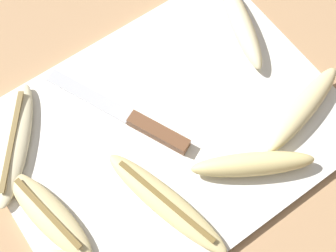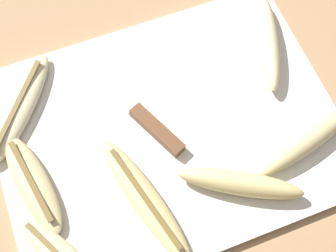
# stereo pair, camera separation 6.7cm
# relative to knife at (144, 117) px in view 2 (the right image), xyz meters

# --- Properties ---
(ground_plane) EXTENTS (4.00, 4.00, 0.00)m
(ground_plane) POSITION_rel_knife_xyz_m (0.03, -0.03, -0.02)
(ground_plane) COLOR tan
(cutting_board) EXTENTS (0.49, 0.38, 0.01)m
(cutting_board) POSITION_rel_knife_xyz_m (0.03, -0.03, -0.01)
(cutting_board) COLOR white
(cutting_board) RESTS_ON ground_plane
(knife) EXTENTS (0.12, 0.23, 0.02)m
(knife) POSITION_rel_knife_xyz_m (0.00, 0.00, 0.00)
(knife) COLOR brown
(knife) RESTS_ON cutting_board
(banana_cream_curved) EXTENTS (0.09, 0.17, 0.03)m
(banana_cream_curved) POSITION_rel_knife_xyz_m (0.22, 0.05, 0.01)
(banana_cream_curved) COLOR beige
(banana_cream_curved) RESTS_ON cutting_board
(banana_ripe_center) EXTENTS (0.18, 0.08, 0.03)m
(banana_ripe_center) POSITION_rel_knife_xyz_m (0.20, -0.12, 0.01)
(banana_ripe_center) COLOR beige
(banana_ripe_center) RESTS_ON cutting_board
(banana_mellow_near) EXTENTS (0.07, 0.17, 0.02)m
(banana_mellow_near) POSITION_rel_knife_xyz_m (-0.18, -0.04, 0.00)
(banana_mellow_near) COLOR beige
(banana_mellow_near) RESTS_ON cutting_board
(banana_spotted_left) EXTENTS (0.09, 0.21, 0.02)m
(banana_spotted_left) POSITION_rel_knife_xyz_m (-0.04, -0.12, 0.00)
(banana_spotted_left) COLOR #DBC684
(banana_spotted_left) RESTS_ON cutting_board
(banana_golden_short) EXTENTS (0.17, 0.12, 0.04)m
(banana_golden_short) POSITION_rel_knife_xyz_m (0.09, -0.14, 0.01)
(banana_golden_short) COLOR #EDD689
(banana_golden_short) RESTS_ON cutting_board
(banana_pale_long) EXTENTS (0.15, 0.18, 0.02)m
(banana_pale_long) POSITION_rel_knife_xyz_m (-0.17, 0.08, 0.00)
(banana_pale_long) COLOR beige
(banana_pale_long) RESTS_ON cutting_board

